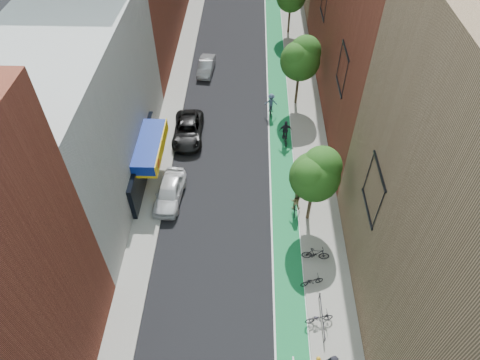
# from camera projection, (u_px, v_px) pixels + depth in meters

# --- Properties ---
(ground) EXTENTS (160.00, 160.00, 0.00)m
(ground) POSITION_uv_depth(u_px,v_px,m) (223.00, 354.00, 24.26)
(ground) COLOR black
(ground) RESTS_ON ground
(bike_lane) EXTENTS (2.00, 68.00, 0.01)m
(bike_lane) POSITION_uv_depth(u_px,v_px,m) (278.00, 91.00, 42.17)
(bike_lane) COLOR #14722F
(bike_lane) RESTS_ON ground
(sidewalk_left) EXTENTS (2.00, 68.00, 0.15)m
(sidewalk_left) POSITION_uv_depth(u_px,v_px,m) (177.00, 89.00, 42.32)
(sidewalk_left) COLOR gray
(sidewalk_left) RESTS_ON ground
(sidewalk_right) EXTENTS (3.00, 68.00, 0.15)m
(sidewalk_right) POSITION_uv_depth(u_px,v_px,m) (303.00, 91.00, 42.08)
(sidewalk_right) COLOR gray
(sidewalk_right) RESTS_ON ground
(building_left_white) EXTENTS (8.00, 20.00, 12.00)m
(building_left_white) POSITION_uv_depth(u_px,v_px,m) (74.00, 115.00, 29.83)
(building_left_white) COLOR silver
(building_left_white) RESTS_ON ground
(tree_near) EXTENTS (3.40, 3.36, 6.42)m
(tree_near) POSITION_uv_depth(u_px,v_px,m) (316.00, 174.00, 27.73)
(tree_near) COLOR #332619
(tree_near) RESTS_ON ground
(tree_mid) EXTENTS (3.55, 3.53, 6.74)m
(tree_mid) POSITION_uv_depth(u_px,v_px,m) (301.00, 58.00, 37.25)
(tree_mid) COLOR #332619
(tree_mid) RESTS_ON ground
(parked_car_white) EXTENTS (2.25, 4.80, 1.59)m
(parked_car_white) POSITION_uv_depth(u_px,v_px,m) (170.00, 192.00, 31.85)
(parked_car_white) COLOR silver
(parked_car_white) RESTS_ON ground
(parked_car_black) EXTENTS (2.65, 5.44, 1.49)m
(parked_car_black) POSITION_uv_depth(u_px,v_px,m) (188.00, 130.00, 36.87)
(parked_car_black) COLOR black
(parked_car_black) RESTS_ON ground
(parked_car_silver) EXTENTS (1.74, 4.17, 1.34)m
(parked_car_silver) POSITION_uv_depth(u_px,v_px,m) (206.00, 66.00, 44.17)
(parked_car_silver) COLOR #969A9F
(parked_car_silver) RESTS_ON ground
(cyclist_lane_near) EXTENTS (0.85, 1.64, 1.98)m
(cyclist_lane_near) POSITION_uv_depth(u_px,v_px,m) (295.00, 204.00, 30.96)
(cyclist_lane_near) COLOR black
(cyclist_lane_near) RESTS_ON ground
(cyclist_lane_mid) EXTENTS (1.11, 1.72, 2.16)m
(cyclist_lane_mid) POSITION_uv_depth(u_px,v_px,m) (285.00, 134.00, 36.37)
(cyclist_lane_mid) COLOR black
(cyclist_lane_mid) RESTS_ON ground
(cyclist_lane_far) EXTENTS (1.12, 1.73, 2.08)m
(cyclist_lane_far) POSITION_uv_depth(u_px,v_px,m) (271.00, 105.00, 39.08)
(cyclist_lane_far) COLOR black
(cyclist_lane_far) RESTS_ON ground
(parked_bike_near) EXTENTS (1.61, 0.95, 0.80)m
(parked_bike_near) POSITION_uv_depth(u_px,v_px,m) (312.00, 281.00, 26.91)
(parked_bike_near) COLOR black
(parked_bike_near) RESTS_ON sidewalk_right
(parked_bike_mid) EXTENTS (1.87, 0.62, 1.11)m
(parked_bike_mid) POSITION_uv_depth(u_px,v_px,m) (316.00, 254.00, 28.14)
(parked_bike_mid) COLOR black
(parked_bike_mid) RESTS_ON sidewalk_right
(parked_bike_far) EXTENTS (1.79, 0.94, 0.90)m
(parked_bike_far) POSITION_uv_depth(u_px,v_px,m) (319.00, 318.00, 25.16)
(parked_bike_far) COLOR black
(parked_bike_far) RESTS_ON sidewalk_right
(fire_hydrant) EXTENTS (0.26, 0.26, 0.73)m
(fire_hydrant) POSITION_uv_depth(u_px,v_px,m) (318.00, 360.00, 23.50)
(fire_hydrant) COLOR gold
(fire_hydrant) RESTS_ON sidewalk_right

